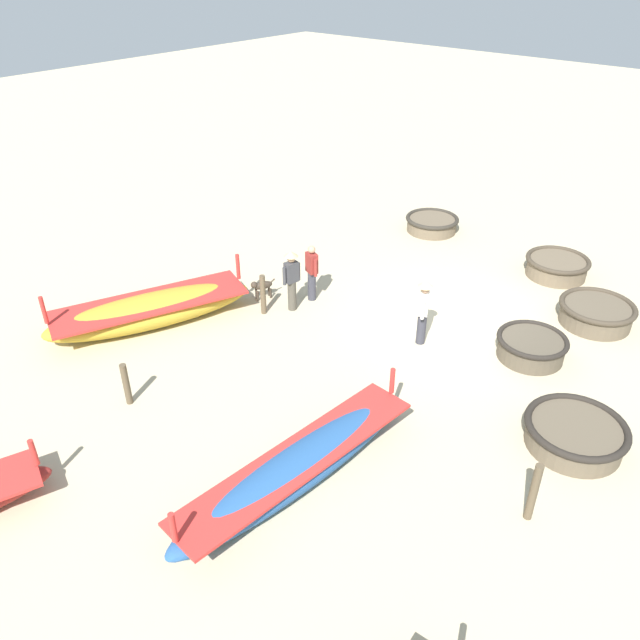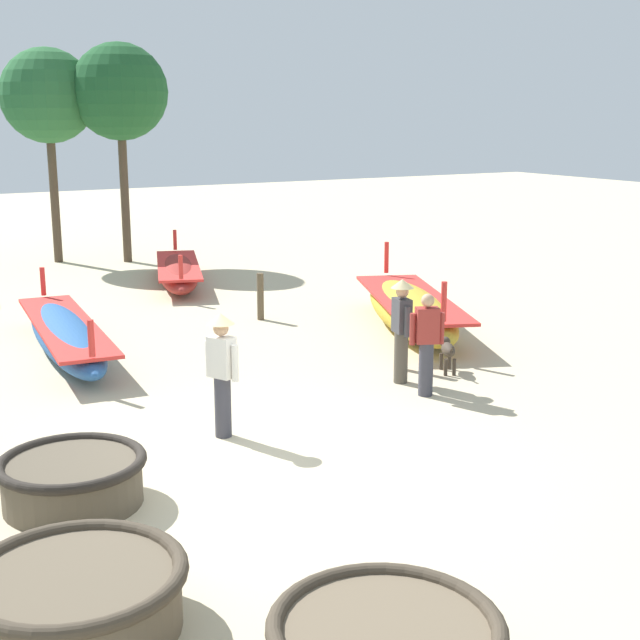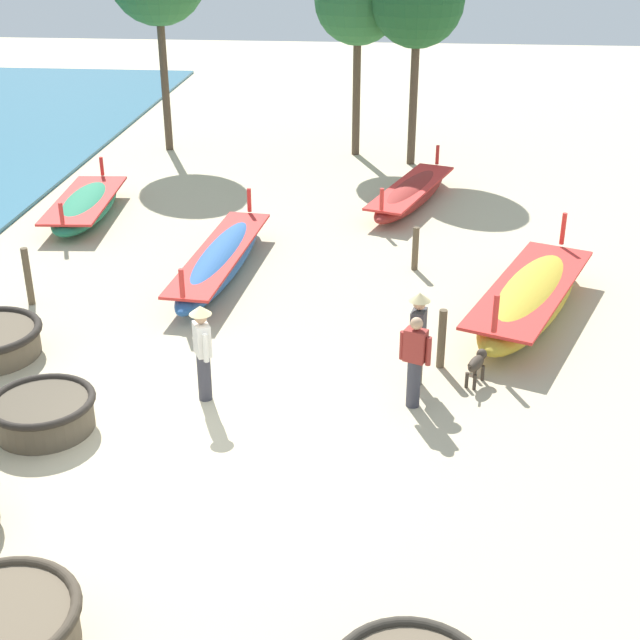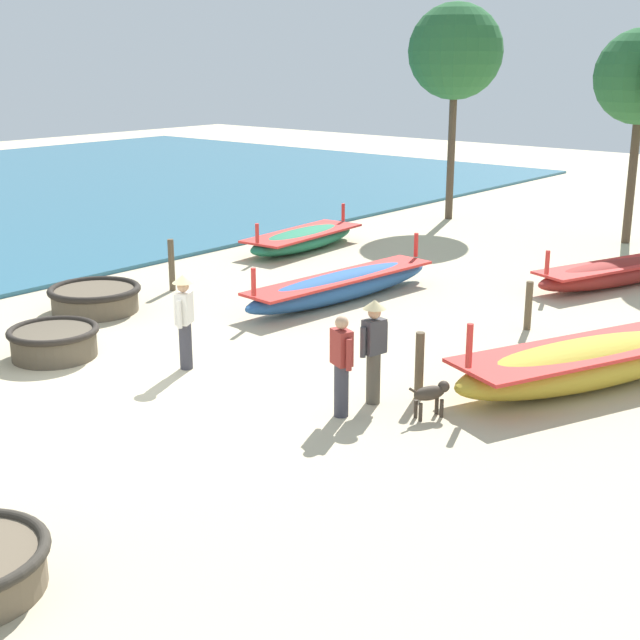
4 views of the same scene
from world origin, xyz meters
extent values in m
plane|color=#C6B793|center=(0.00, 0.00, 0.00)|extent=(80.00, 80.00, 0.00)
cylinder|color=brown|center=(-2.84, -2.34, 0.26)|extent=(1.72, 1.72, 0.51)
torus|color=#42382B|center=(-2.84, -2.34, 0.51)|extent=(1.86, 1.86, 0.14)
cylinder|color=brown|center=(-1.05, -4.23, 0.25)|extent=(1.66, 1.66, 0.50)
torus|color=#42382B|center=(-1.05, -4.23, 0.50)|extent=(1.79, 1.79, 0.13)
cylinder|color=brown|center=(-2.23, 0.12, 0.25)|extent=(1.50, 1.50, 0.49)
torus|color=#28231E|center=(-2.23, 0.12, 0.49)|extent=(1.62, 1.62, 0.12)
cylinder|color=brown|center=(3.37, -4.68, 0.22)|extent=(1.61, 1.61, 0.43)
torus|color=#332D26|center=(3.37, -4.68, 0.43)|extent=(1.74, 1.74, 0.13)
cylinder|color=brown|center=(-4.12, 2.38, 0.24)|extent=(1.79, 1.79, 0.48)
torus|color=#28231E|center=(-4.12, 2.38, 0.48)|extent=(1.94, 1.94, 0.14)
ellipsoid|color=#285693|center=(-0.70, 6.44, 0.32)|extent=(1.43, 5.60, 0.63)
cube|color=red|center=(-0.70, 6.44, 0.52)|extent=(1.43, 5.16, 0.06)
cylinder|color=red|center=(-0.48, 8.98, 0.87)|extent=(0.10, 0.10, 0.57)
cylinder|color=red|center=(-0.93, 3.91, 0.87)|extent=(0.10, 0.10, 0.57)
cylinder|color=red|center=(2.66, 9.49, 0.82)|extent=(0.10, 0.10, 0.54)
ellipsoid|color=gold|center=(5.66, 4.88, 0.38)|extent=(3.14, 5.26, 0.77)
cube|color=red|center=(5.66, 4.88, 0.63)|extent=(3.03, 4.90, 0.06)
cylinder|color=red|center=(6.56, 7.08, 1.06)|extent=(0.10, 0.10, 0.69)
cylinder|color=red|center=(4.77, 2.69, 1.06)|extent=(0.10, 0.10, 0.69)
cylinder|color=#383842|center=(0.04, 1.23, 0.41)|extent=(0.22, 0.22, 0.82)
cube|color=silver|center=(0.04, 1.23, 1.09)|extent=(0.35, 0.40, 0.54)
sphere|color=tan|center=(0.04, 1.23, 1.47)|extent=(0.20, 0.20, 0.20)
cylinder|color=silver|center=(-0.06, 1.43, 1.04)|extent=(0.09, 0.09, 0.48)
cylinder|color=silver|center=(0.14, 1.04, 1.04)|extent=(0.09, 0.09, 0.48)
cone|color=#D1BC84|center=(0.04, 1.23, 1.60)|extent=(0.36, 0.36, 0.14)
cylinder|color=#383842|center=(3.41, 1.33, 0.41)|extent=(0.22, 0.22, 0.82)
cube|color=maroon|center=(3.41, 1.33, 1.09)|extent=(0.40, 0.33, 0.54)
sphere|color=tan|center=(3.41, 1.33, 1.47)|extent=(0.20, 0.20, 0.20)
cylinder|color=maroon|center=(3.61, 1.24, 1.04)|extent=(0.09, 0.09, 0.48)
cylinder|color=maroon|center=(3.21, 1.41, 1.04)|extent=(0.09, 0.09, 0.48)
cylinder|color=#4C473D|center=(3.46, 2.06, 0.41)|extent=(0.22, 0.22, 0.82)
cube|color=#3D3D42|center=(3.46, 2.06, 1.09)|extent=(0.29, 0.38, 0.54)
sphere|color=tan|center=(3.46, 2.06, 1.47)|extent=(0.20, 0.20, 0.20)
cylinder|color=#3D3D42|center=(3.41, 1.84, 1.04)|extent=(0.09, 0.09, 0.48)
cylinder|color=#3D3D42|center=(3.51, 2.27, 1.04)|extent=(0.09, 0.09, 0.48)
cone|color=#D1BC84|center=(3.46, 2.06, 1.60)|extent=(0.36, 0.36, 0.14)
ellipsoid|color=#3D3328|center=(4.45, 2.13, 0.39)|extent=(0.41, 0.56, 0.22)
sphere|color=#3D3328|center=(4.56, 2.35, 0.46)|extent=(0.18, 0.18, 0.18)
cylinder|color=#3D3328|center=(4.34, 1.91, 0.45)|extent=(0.12, 0.20, 0.16)
cylinder|color=#3D3328|center=(4.47, 2.32, 0.14)|extent=(0.06, 0.06, 0.28)
cylinder|color=#3D3328|center=(4.59, 2.26, 0.14)|extent=(0.06, 0.06, 0.28)
cylinder|color=#3D3328|center=(4.31, 1.99, 0.14)|extent=(0.06, 0.06, 0.28)
cylinder|color=#3D3328|center=(4.44, 1.93, 0.14)|extent=(0.06, 0.06, 0.28)
cylinder|color=brown|center=(3.89, 2.68, 0.54)|extent=(0.14, 0.14, 1.09)
cylinder|color=brown|center=(3.47, 7.12, 0.49)|extent=(0.14, 0.14, 0.98)
cylinder|color=brown|center=(-4.21, 4.59, 0.60)|extent=(0.14, 0.14, 1.19)
camera|label=1|loc=(-6.19, 12.34, 8.36)|focal=35.00mm
camera|label=2|loc=(-4.38, -9.07, 4.19)|focal=50.00mm
camera|label=3|loc=(3.05, -11.11, 7.46)|focal=50.00mm
camera|label=4|loc=(11.20, -8.37, 5.24)|focal=50.00mm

